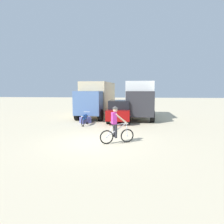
# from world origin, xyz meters

# --- Properties ---
(ground_plane) EXTENTS (120.00, 120.00, 0.00)m
(ground_plane) POSITION_xyz_m (0.00, 0.00, 0.00)
(ground_plane) COLOR beige
(box_truck_tan_camper) EXTENTS (2.82, 6.89, 3.35)m
(box_truck_tan_camper) POSITION_xyz_m (-1.91, 9.40, 1.87)
(box_truck_tan_camper) COLOR #CCB78E
(box_truck_tan_camper) RESTS_ON ground
(box_truck_white_box) EXTENTS (2.41, 6.75, 3.35)m
(box_truck_white_box) POSITION_xyz_m (2.17, 9.14, 1.87)
(box_truck_white_box) COLOR white
(box_truck_white_box) RESTS_ON ground
(sedan_parked) EXTENTS (1.78, 4.20, 1.76)m
(sedan_parked) POSITION_xyz_m (0.53, 6.48, 0.88)
(sedan_parked) COLOR maroon
(sedan_parked) RESTS_ON ground
(cyclist_orange_shirt) EXTENTS (1.62, 0.80, 1.82)m
(cyclist_orange_shirt) POSITION_xyz_m (0.89, -0.26, 0.85)
(cyclist_orange_shirt) COLOR black
(cyclist_orange_shirt) RESTS_ON ground
(bicycle_spare) EXTENTS (0.50, 1.73, 0.97)m
(bicycle_spare) POSITION_xyz_m (-1.87, 4.52, 0.40)
(bicycle_spare) COLOR black
(bicycle_spare) RESTS_ON ground
(supply_crate) EXTENTS (1.00, 0.98, 0.47)m
(supply_crate) POSITION_xyz_m (-2.08, 5.44, 0.24)
(supply_crate) COLOR #4C5199
(supply_crate) RESTS_ON ground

